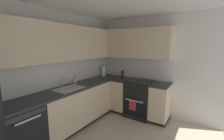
{
  "coord_description": "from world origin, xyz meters",
  "views": [
    {
      "loc": [
        -1.74,
        -1.12,
        1.76
      ],
      "look_at": [
        0.99,
        0.67,
        1.22
      ],
      "focal_mm": 23.61,
      "sensor_mm": 36.0,
      "label": 1
    }
  ],
  "objects_px": {
    "paper_towel_roll": "(103,71)",
    "oil_bottle": "(122,75)",
    "soap_bottle": "(75,80)",
    "dishwasher": "(20,133)",
    "oven_range": "(140,98)"
  },
  "relations": [
    {
      "from": "dishwasher",
      "to": "oven_range",
      "type": "distance_m",
      "value": 2.58
    },
    {
      "from": "soap_bottle",
      "to": "dishwasher",
      "type": "bearing_deg",
      "value": -172.31
    },
    {
      "from": "paper_towel_roll",
      "to": "oil_bottle",
      "type": "xyz_separation_m",
      "value": [
        -0.03,
        -0.64,
        -0.04
      ]
    },
    {
      "from": "oven_range",
      "to": "paper_towel_roll",
      "type": "relative_size",
      "value": 3.02
    },
    {
      "from": "dishwasher",
      "to": "oil_bottle",
      "type": "xyz_separation_m",
      "value": [
        2.37,
        -0.48,
        0.57
      ]
    },
    {
      "from": "soap_bottle",
      "to": "oil_bottle",
      "type": "height_order",
      "value": "oil_bottle"
    },
    {
      "from": "soap_bottle",
      "to": "paper_towel_roll",
      "type": "bearing_deg",
      "value": -1.08
    },
    {
      "from": "oven_range",
      "to": "oil_bottle",
      "type": "xyz_separation_m",
      "value": [
        -0.02,
        0.5,
        0.55
      ]
    },
    {
      "from": "oven_range",
      "to": "oil_bottle",
      "type": "height_order",
      "value": "oil_bottle"
    },
    {
      "from": "dishwasher",
      "to": "soap_bottle",
      "type": "xyz_separation_m",
      "value": [
        1.34,
        0.18,
        0.54
      ]
    },
    {
      "from": "oil_bottle",
      "to": "oven_range",
      "type": "bearing_deg",
      "value": -87.9
    },
    {
      "from": "paper_towel_roll",
      "to": "oil_bottle",
      "type": "relative_size",
      "value": 1.5
    },
    {
      "from": "oil_bottle",
      "to": "dishwasher",
      "type": "bearing_deg",
      "value": 168.48
    },
    {
      "from": "oven_range",
      "to": "oil_bottle",
      "type": "relative_size",
      "value": 4.54
    },
    {
      "from": "dishwasher",
      "to": "paper_towel_roll",
      "type": "bearing_deg",
      "value": 3.83
    }
  ]
}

